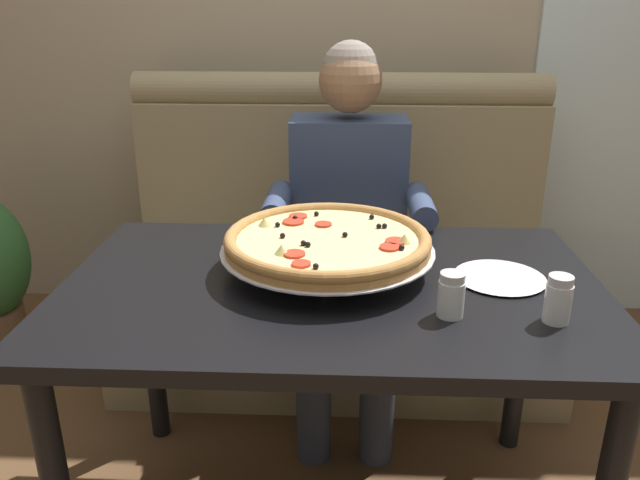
% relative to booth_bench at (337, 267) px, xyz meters
% --- Properties ---
extents(back_wall_with_window, '(6.00, 0.12, 2.80)m').
position_rel_booth_bench_xyz_m(back_wall_with_window, '(0.00, 0.57, 1.00)').
color(back_wall_with_window, tan).
rests_on(back_wall_with_window, ground_plane).
extents(booth_bench, '(1.66, 0.78, 1.13)m').
position_rel_booth_bench_xyz_m(booth_bench, '(0.00, 0.00, 0.00)').
color(booth_bench, '#998966').
rests_on(booth_bench, ground_plane).
extents(dining_table, '(1.32, 0.82, 0.74)m').
position_rel_booth_bench_xyz_m(dining_table, '(0.00, -0.88, 0.25)').
color(dining_table, black).
rests_on(dining_table, ground_plane).
extents(diner_main, '(0.54, 0.64, 1.27)m').
position_rel_booth_bench_xyz_m(diner_main, '(0.04, -0.27, 0.31)').
color(diner_main, '#2D3342').
rests_on(diner_main, ground_plane).
extents(pizza, '(0.54, 0.54, 0.11)m').
position_rel_booth_bench_xyz_m(pizza, '(-0.01, -0.81, 0.42)').
color(pizza, silver).
rests_on(pizza, dining_table).
extents(shaker_pepper_flakes, '(0.06, 0.06, 0.11)m').
position_rel_booth_bench_xyz_m(shaker_pepper_flakes, '(0.49, -1.07, 0.39)').
color(shaker_pepper_flakes, white).
rests_on(shaker_pepper_flakes, dining_table).
extents(shaker_oregano, '(0.06, 0.06, 0.10)m').
position_rel_booth_bench_xyz_m(shaker_oregano, '(0.26, -1.05, 0.39)').
color(shaker_oregano, white).
rests_on(shaker_oregano, dining_table).
extents(plate_near_left, '(0.23, 0.23, 0.02)m').
position_rel_booth_bench_xyz_m(plate_near_left, '(0.42, -0.85, 0.35)').
color(plate_near_left, white).
rests_on(plate_near_left, dining_table).
extents(patio_chair, '(0.42, 0.43, 0.86)m').
position_rel_booth_bench_xyz_m(patio_chair, '(1.32, 1.31, 0.13)').
color(patio_chair, black).
rests_on(patio_chair, ground_plane).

